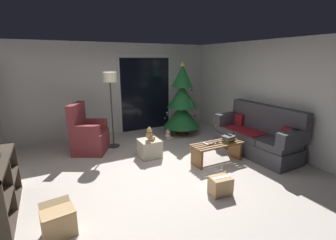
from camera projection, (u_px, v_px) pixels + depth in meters
The scene contains 20 objects.
ground_plane at pixel (166, 176), 4.28m from camera, with size 7.00×7.00×0.00m, color #BCB2A8.
wall_back at pixel (117, 89), 6.60m from camera, with size 5.72×0.12×2.50m, color beige.
wall_right at pixel (281, 97), 5.23m from camera, with size 0.12×6.00×2.50m, color beige.
patio_door_frame at pixel (146, 93), 6.95m from camera, with size 1.60×0.02×2.20m, color silver.
patio_door_glass at pixel (146, 95), 6.94m from camera, with size 1.50×0.02×2.10m, color black.
couch at pixel (257, 136), 5.25m from camera, with size 0.82×1.96×1.08m.
coffee_table at pixel (217, 149), 4.83m from camera, with size 1.10×0.40×0.41m.
remote_black at pixel (218, 141), 4.86m from camera, with size 0.04×0.16×0.02m, color black.
remote_graphite at pixel (212, 144), 4.74m from camera, with size 0.04×0.16×0.02m, color #333338.
remote_silver at pixel (206, 144), 4.73m from camera, with size 0.04×0.16×0.02m, color #ADADB2.
book_stack at pixel (229, 138), 4.90m from camera, with size 0.28×0.24×0.12m.
cell_phone at pixel (229, 135), 4.90m from camera, with size 0.07×0.14×0.01m, color black.
christmas_tree at pixel (182, 103), 6.49m from camera, with size 1.03×1.03×2.01m.
armchair at pixel (88, 135), 5.30m from camera, with size 0.93×0.93×1.13m.
floor_lamp at pixel (110, 84), 5.37m from camera, with size 0.32×0.32×1.78m.
ottoman at pixel (149, 148), 5.10m from camera, with size 0.44×0.44×0.38m, color #B2A893.
teddy_bear_honey at pixel (150, 135), 5.02m from camera, with size 0.22×0.21×0.29m.
teddy_bear_cream_by_tree at pixel (168, 135), 6.19m from camera, with size 0.21×0.22×0.29m.
cardboard_box_open_near_shelf at pixel (59, 223), 2.81m from camera, with size 0.40×0.48×0.39m.
cardboard_box_taped_mid_floor at pixel (220, 186), 3.70m from camera, with size 0.35×0.28×0.28m.
Camera 1 is at (-1.75, -3.47, 2.07)m, focal length 25.16 mm.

